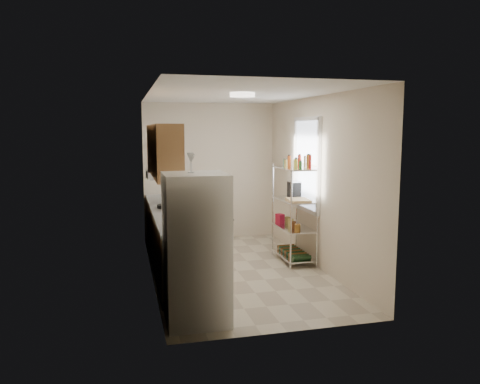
{
  "coord_description": "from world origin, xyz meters",
  "views": [
    {
      "loc": [
        -1.61,
        -6.58,
        2.1
      ],
      "look_at": [
        0.11,
        0.25,
        1.16
      ],
      "focal_mm": 35.0,
      "sensor_mm": 36.0,
      "label": 1
    }
  ],
  "objects_px": {
    "refrigerator": "(196,248)",
    "rice_cooker": "(172,202)",
    "cutting_board": "(298,200)",
    "espresso_machine": "(294,189)",
    "frying_pan_large": "(167,206)"
  },
  "relations": [
    {
      "from": "refrigerator",
      "to": "rice_cooker",
      "type": "distance_m",
      "value": 2.13
    },
    {
      "from": "cutting_board",
      "to": "espresso_machine",
      "type": "xyz_separation_m",
      "value": [
        0.07,
        0.37,
        0.12
      ]
    },
    {
      "from": "frying_pan_large",
      "to": "rice_cooker",
      "type": "bearing_deg",
      "value": -68.18
    },
    {
      "from": "rice_cooker",
      "to": "cutting_board",
      "type": "distance_m",
      "value": 1.93
    },
    {
      "from": "espresso_machine",
      "to": "rice_cooker",
      "type": "bearing_deg",
      "value": 177.58
    },
    {
      "from": "rice_cooker",
      "to": "refrigerator",
      "type": "bearing_deg",
      "value": -89.14
    },
    {
      "from": "refrigerator",
      "to": "rice_cooker",
      "type": "bearing_deg",
      "value": 90.86
    },
    {
      "from": "frying_pan_large",
      "to": "espresso_machine",
      "type": "relative_size",
      "value": 1.08
    },
    {
      "from": "rice_cooker",
      "to": "espresso_machine",
      "type": "height_order",
      "value": "espresso_machine"
    },
    {
      "from": "rice_cooker",
      "to": "cutting_board",
      "type": "height_order",
      "value": "rice_cooker"
    },
    {
      "from": "frying_pan_large",
      "to": "cutting_board",
      "type": "relative_size",
      "value": 0.7
    },
    {
      "from": "rice_cooker",
      "to": "espresso_machine",
      "type": "relative_size",
      "value": 1.07
    },
    {
      "from": "refrigerator",
      "to": "espresso_machine",
      "type": "bearing_deg",
      "value": 47.99
    },
    {
      "from": "rice_cooker",
      "to": "cutting_board",
      "type": "xyz_separation_m",
      "value": [
        1.9,
        -0.34,
        0.01
      ]
    },
    {
      "from": "refrigerator",
      "to": "frying_pan_large",
      "type": "height_order",
      "value": "refrigerator"
    }
  ]
}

